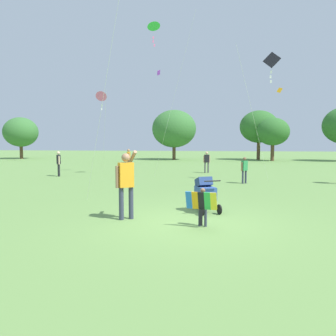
# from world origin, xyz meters

# --- Properties ---
(ground_plane) EXTENTS (120.00, 120.00, 0.00)m
(ground_plane) POSITION_xyz_m (0.00, 0.00, 0.00)
(ground_plane) COLOR #668E47
(treeline_distant) EXTENTS (39.45, 5.23, 5.52)m
(treeline_distant) POSITION_xyz_m (0.40, 27.67, 3.39)
(treeline_distant) COLOR brown
(treeline_distant) RESTS_ON ground
(child_with_butterfly_kite) EXTENTS (0.75, 0.40, 0.93)m
(child_with_butterfly_kite) POSITION_xyz_m (0.34, -0.43, 0.57)
(child_with_butterfly_kite) COLOR #33384C
(child_with_butterfly_kite) RESTS_ON ground
(person_adult_flyer) EXTENTS (0.54, 0.69, 1.81)m
(person_adult_flyer) POSITION_xyz_m (-1.66, 0.07, 1.05)
(person_adult_flyer) COLOR #33384C
(person_adult_flyer) RESTS_ON ground
(stroller) EXTENTS (0.81, 1.11, 1.03)m
(stroller) POSITION_xyz_m (0.37, 1.23, 0.61)
(stroller) COLOR black
(stroller) RESTS_ON ground
(kite_orange_delta) EXTENTS (2.95, 3.04, 8.60)m
(kite_orange_delta) POSITION_xyz_m (-2.68, 10.35, 8.30)
(kite_orange_delta) COLOR green
(kite_orange_delta) RESTS_ON ground
(kite_green_novelty) EXTENTS (2.36, 3.98, 6.39)m
(kite_green_novelty) POSITION_xyz_m (3.31, 8.39, 5.68)
(kite_green_novelty) COLOR black
(kite_green_novelty) RESTS_ON ground
(kite_blue_high) EXTENTS (2.02, 4.23, 5.27)m
(kite_blue_high) POSITION_xyz_m (-6.58, 12.67, 4.91)
(kite_blue_high) COLOR pink
(kite_blue_high) RESTS_ON ground
(distant_kites_cluster) EXTENTS (25.06, 11.74, 11.22)m
(distant_kites_cluster) POSITION_xyz_m (-2.24, 22.25, 12.54)
(distant_kites_cluster) COLOR purple
(person_red_shirt) EXTENTS (0.31, 0.45, 1.51)m
(person_red_shirt) POSITION_xyz_m (-5.08, 13.76, 0.89)
(person_red_shirt) COLOR #232328
(person_red_shirt) RESTS_ON ground
(person_sitting_far) EXTENTS (0.33, 0.31, 1.28)m
(person_sitting_far) POSITION_xyz_m (2.13, 7.97, 0.75)
(person_sitting_far) COLOR #33384C
(person_sitting_far) RESTS_ON ground
(person_couple_left) EXTENTS (0.33, 0.40, 1.45)m
(person_couple_left) POSITION_xyz_m (-8.26, 9.88, 0.86)
(person_couple_left) COLOR #232328
(person_couple_left) RESTS_ON ground
(person_kid_running) EXTENTS (0.43, 0.26, 1.37)m
(person_kid_running) POSITION_xyz_m (0.25, 13.08, 0.81)
(person_kid_running) COLOR #4C4C51
(person_kid_running) RESTS_ON ground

